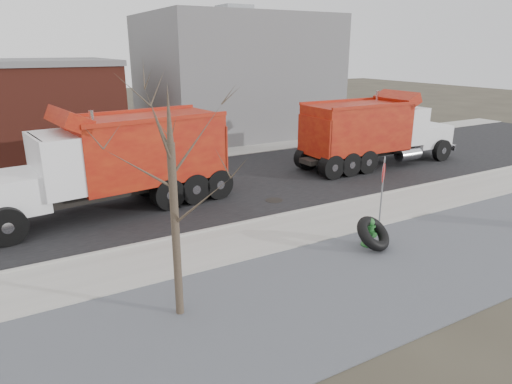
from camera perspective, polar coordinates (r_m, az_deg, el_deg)
ground at (r=14.27m, az=-1.11°, el=-6.61°), size 120.00×120.00×0.00m
gravel_verge at (r=11.65m, az=7.45°, el=-12.61°), size 60.00×5.00×0.03m
sidewalk at (r=14.46m, az=-1.59°, el=-6.15°), size 60.00×2.50×0.06m
curb at (r=15.51m, az=-3.88°, el=-4.38°), size 60.00×0.15×0.11m
road at (r=19.67m, az=-10.01°, el=0.05°), size 60.00×9.40×0.02m
far_sidewalk at (r=24.92m, az=-14.59°, el=3.51°), size 60.00×2.00×0.06m
building_grey at (r=33.18m, az=-2.62°, el=14.38°), size 12.00×10.00×8.00m
bare_tree at (r=9.67m, az=-10.42°, el=2.00°), size 3.20×3.20×5.20m
fire_hydrant at (r=14.45m, az=14.02°, el=-5.01°), size 0.52×0.51×0.92m
truck_tire at (r=14.20m, az=14.44°, el=-5.05°), size 1.43×1.36×1.04m
stop_sign at (r=15.44m, az=15.57°, el=1.45°), size 0.56×0.44×2.51m
dump_truck_red_a at (r=24.16m, az=14.57°, el=7.56°), size 9.15×2.58×3.68m
dump_truck_red_b at (r=17.52m, az=-17.06°, el=4.05°), size 9.40×3.65×3.89m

